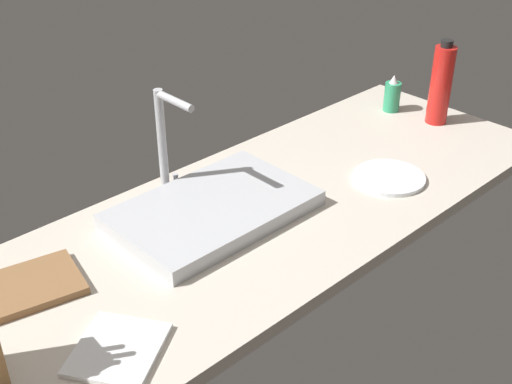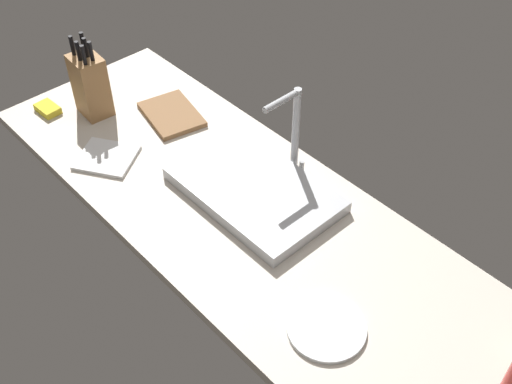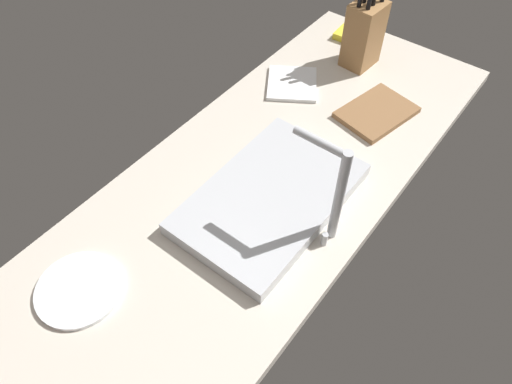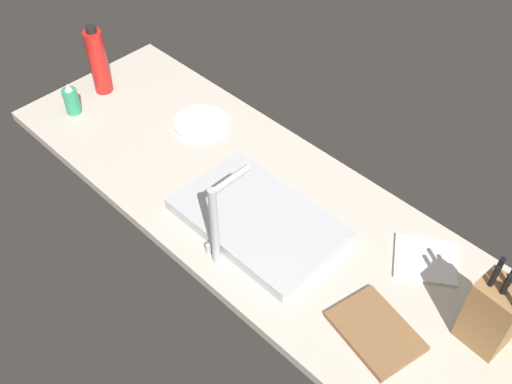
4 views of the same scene
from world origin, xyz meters
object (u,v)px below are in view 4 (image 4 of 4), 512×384
at_px(cutting_board, 376,331).
at_px(dinner_plate, 201,123).
at_px(water_bottle, 98,61).
at_px(dish_towel, 425,260).
at_px(faucet, 218,218).
at_px(soap_bottle, 71,100).
at_px(sink_basin, 258,219).
at_px(knife_block, 492,314).

bearing_deg(cutting_board, dinner_plate, -14.37).
relative_size(water_bottle, dish_towel, 1.55).
bearing_deg(cutting_board, faucet, 13.62).
height_order(cutting_board, water_bottle, water_bottle).
height_order(soap_bottle, dinner_plate, soap_bottle).
height_order(cutting_board, dish_towel, cutting_board).
bearing_deg(cutting_board, dish_towel, -82.26).
distance_m(cutting_board, soap_bottle, 1.36).
height_order(faucet, dish_towel, faucet).
xyz_separation_m(faucet, dinner_plate, (0.49, -0.36, -0.17)).
bearing_deg(dinner_plate, sink_basin, 157.88).
height_order(cutting_board, dinner_plate, cutting_board).
xyz_separation_m(sink_basin, knife_block, (-0.69, -0.13, 0.10)).
xyz_separation_m(knife_block, dish_towel, (0.24, -0.11, -0.11)).
bearing_deg(dish_towel, cutting_board, 97.74).
height_order(faucet, water_bottle, faucet).
relative_size(faucet, knife_block, 1.02).
bearing_deg(dinner_plate, knife_block, 176.74).
bearing_deg(cutting_board, soap_bottle, 1.52).
bearing_deg(faucet, dish_towel, -136.82).
bearing_deg(water_bottle, dinner_plate, -163.44).
distance_m(sink_basin, faucet, 0.23).
bearing_deg(water_bottle, soap_bottle, 101.28).
relative_size(sink_basin, dish_towel, 2.82).
bearing_deg(knife_block, faucet, 27.78).
height_order(faucet, knife_block, faucet).
bearing_deg(cutting_board, sink_basin, -6.19).
xyz_separation_m(knife_block, soap_bottle, (1.57, 0.22, -0.06)).
relative_size(soap_bottle, water_bottle, 0.46).
bearing_deg(water_bottle, knife_block, -177.89).
relative_size(faucet, soap_bottle, 2.33).
xyz_separation_m(sink_basin, soap_bottle, (0.87, 0.09, 0.03)).
distance_m(sink_basin, dinner_plate, 0.52).
bearing_deg(cutting_board, water_bottle, -5.05).
bearing_deg(faucet, water_bottle, -14.62).
bearing_deg(dish_towel, faucet, 43.18).
height_order(knife_block, water_bottle, knife_block).
height_order(sink_basin, faucet, faucet).
xyz_separation_m(water_bottle, dinner_plate, (-0.42, -0.13, -0.12)).
distance_m(knife_block, water_bottle, 1.60).
distance_m(dinner_plate, dish_towel, 0.93).
distance_m(faucet, soap_bottle, 0.90).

